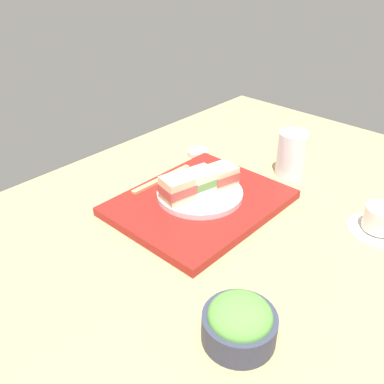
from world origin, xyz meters
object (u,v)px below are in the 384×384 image
at_px(sandwich_plate, 200,193).
at_px(small_sauce_dish, 198,153).
at_px(sandwich_near, 221,175).
at_px(sandwich_middle, 200,181).
at_px(drinking_glass, 292,154).
at_px(sandwich_far, 177,188).
at_px(salad_bowl, 240,323).
at_px(chopsticks_pair, 162,179).
at_px(coffee_cup, 380,221).

bearing_deg(sandwich_plate, small_sauce_dish, -137.13).
height_order(sandwich_near, sandwich_middle, sandwich_middle).
relative_size(sandwich_near, drinking_glass, 0.67).
relative_size(sandwich_far, small_sauce_dish, 1.32).
bearing_deg(salad_bowl, sandwich_plate, -129.44).
distance_m(sandwich_plate, salad_bowl, 0.42).
bearing_deg(chopsticks_pair, coffee_cup, 111.64).
relative_size(sandwich_plate, coffee_cup, 1.55).
xyz_separation_m(sandwich_plate, sandwich_far, (0.06, -0.01, 0.04)).
xyz_separation_m(sandwich_middle, small_sauce_dish, (-0.20, -0.18, -0.06)).
bearing_deg(sandwich_near, salad_bowl, 43.10).
xyz_separation_m(coffee_cup, small_sauce_dish, (-0.01, -0.55, -0.02)).
distance_m(sandwich_plate, coffee_cup, 0.42).
distance_m(sandwich_middle, small_sauce_dish, 0.27).
height_order(sandwich_far, coffee_cup, sandwich_far).
bearing_deg(sandwich_far, sandwich_near, 166.69).
bearing_deg(chopsticks_pair, small_sauce_dish, -164.40).
bearing_deg(small_sauce_dish, salad_bowl, 47.55).
bearing_deg(chopsticks_pair, sandwich_middle, 94.28).
xyz_separation_m(sandwich_far, salad_bowl, (0.20, 0.34, -0.03)).
distance_m(sandwich_near, small_sauce_dish, 0.24).
distance_m(sandwich_far, drinking_glass, 0.36).
height_order(chopsticks_pair, drinking_glass, drinking_glass).
relative_size(sandwich_far, coffee_cup, 0.63).
relative_size(sandwich_plate, sandwich_middle, 2.49).
relative_size(sandwich_far, salad_bowl, 0.69).
relative_size(coffee_cup, drinking_glass, 1.09).
bearing_deg(small_sauce_dish, coffee_cup, 89.12).
bearing_deg(sandwich_middle, sandwich_plate, 0.00).
relative_size(sandwich_middle, chopsticks_pair, 0.44).
xyz_separation_m(sandwich_plate, coffee_cup, (-0.19, 0.37, -0.00)).
height_order(sandwich_middle, coffee_cup, sandwich_middle).
bearing_deg(drinking_glass, sandwich_near, -18.09).
height_order(salad_bowl, coffee_cup, salad_bowl).
xyz_separation_m(sandwich_middle, chopsticks_pair, (0.01, -0.12, -0.04)).
xyz_separation_m(sandwich_far, drinking_glass, (-0.34, 0.10, -0.00)).
distance_m(sandwich_plate, sandwich_middle, 0.03).
xyz_separation_m(sandwich_middle, sandwich_far, (0.06, -0.01, 0.00)).
relative_size(coffee_cup, small_sauce_dish, 2.11).
relative_size(sandwich_near, small_sauce_dish, 1.29).
height_order(sandwich_near, chopsticks_pair, sandwich_near).
xyz_separation_m(sandwich_near, salad_bowl, (0.33, 0.31, -0.02)).
xyz_separation_m(sandwich_near, small_sauce_dish, (-0.13, -0.20, -0.05)).
distance_m(sandwich_plate, small_sauce_dish, 0.27).
bearing_deg(sandwich_near, sandwich_far, -13.31).
distance_m(chopsticks_pair, coffee_cup, 0.53).
height_order(sandwich_plate, sandwich_near, sandwich_near).
height_order(drinking_glass, small_sauce_dish, drinking_glass).
bearing_deg(drinking_glass, sandwich_far, -16.35).
height_order(sandwich_near, small_sauce_dish, sandwich_near).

